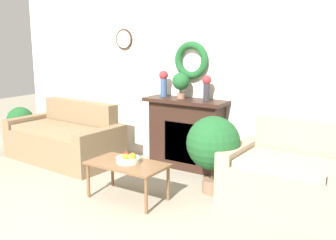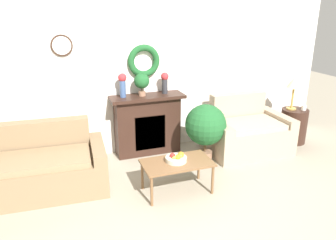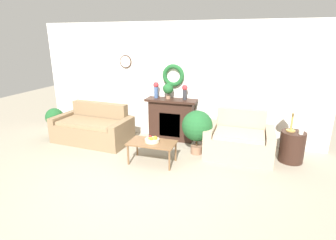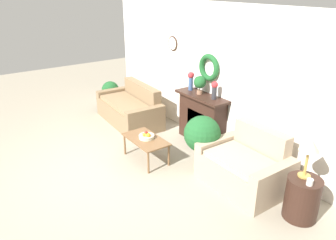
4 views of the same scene
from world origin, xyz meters
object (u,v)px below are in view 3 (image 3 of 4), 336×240
(side_table_by_loveseat, at_px, (292,147))
(potted_plant_floor_by_loveseat, at_px, (197,127))
(table_lamp, at_px, (294,108))
(potted_plant_floor_by_couch, at_px, (55,118))
(couch_left, at_px, (93,128))
(fruit_bowl, at_px, (152,140))
(vase_on_mantel_left, at_px, (156,89))
(coffee_table, at_px, (152,144))
(potted_plant_on_mantel, at_px, (168,89))
(vase_on_mantel_right, at_px, (185,91))
(mug, at_px, (301,132))
(loveseat_right, at_px, (239,141))
(fireplace, at_px, (171,119))

(side_table_by_loveseat, xyz_separation_m, potted_plant_floor_by_loveseat, (-1.85, -0.19, 0.29))
(table_lamp, relative_size, potted_plant_floor_by_couch, 0.84)
(couch_left, xyz_separation_m, fruit_bowl, (1.72, -0.64, 0.16))
(vase_on_mantel_left, relative_size, potted_plant_floor_by_loveseat, 0.40)
(side_table_by_loveseat, relative_size, potted_plant_floor_by_couch, 0.88)
(coffee_table, relative_size, vase_on_mantel_left, 2.41)
(vase_on_mantel_left, xyz_separation_m, potted_plant_floor_by_loveseat, (1.12, -0.65, -0.62))
(coffee_table, bearing_deg, couch_left, 159.02)
(couch_left, distance_m, potted_plant_floor_by_loveseat, 2.47)
(couch_left, bearing_deg, potted_plant_on_mantel, 25.32)
(vase_on_mantel_right, bearing_deg, fruit_bowl, -102.99)
(table_lamp, bearing_deg, mug, -38.16)
(mug, bearing_deg, fruit_bowl, -163.87)
(couch_left, height_order, table_lamp, table_lamp)
(couch_left, height_order, fruit_bowl, couch_left)
(loveseat_right, bearing_deg, fireplace, 164.73)
(potted_plant_floor_by_loveseat, bearing_deg, couch_left, -179.41)
(fruit_bowl, bearing_deg, potted_plant_on_mantel, 93.75)
(vase_on_mantel_right, relative_size, potted_plant_floor_by_couch, 0.49)
(vase_on_mantel_left, bearing_deg, side_table_by_loveseat, -8.71)
(coffee_table, xyz_separation_m, fruit_bowl, (-0.00, 0.02, 0.09))
(mug, xyz_separation_m, potted_plant_floor_by_couch, (-5.52, -0.08, -0.21))
(side_table_by_loveseat, height_order, mug, mug)
(fruit_bowl, height_order, potted_plant_floor_by_couch, potted_plant_floor_by_couch)
(vase_on_mantel_left, bearing_deg, potted_plant_floor_by_couch, -165.77)
(loveseat_right, distance_m, potted_plant_floor_by_loveseat, 0.91)
(table_lamp, bearing_deg, potted_plant_floor_by_couch, -177.75)
(coffee_table, relative_size, fruit_bowl, 3.25)
(coffee_table, height_order, side_table_by_loveseat, side_table_by_loveseat)
(couch_left, bearing_deg, vase_on_mantel_left, 30.31)
(loveseat_right, bearing_deg, vase_on_mantel_left, 167.60)
(couch_left, bearing_deg, side_table_by_loveseat, 6.45)
(coffee_table, bearing_deg, mug, 16.53)
(fruit_bowl, xyz_separation_m, vase_on_mantel_right, (0.30, 1.31, 0.72))
(table_lamp, bearing_deg, coffee_table, -159.90)
(fruit_bowl, height_order, table_lamp, table_lamp)
(vase_on_mantel_left, bearing_deg, potted_plant_on_mantel, -3.80)
(fireplace, xyz_separation_m, fruit_bowl, (0.01, -1.31, -0.03))
(fireplace, xyz_separation_m, coffee_table, (0.01, -1.33, -0.12))
(side_table_by_loveseat, bearing_deg, mug, -37.87)
(fruit_bowl, bearing_deg, loveseat_right, 28.01)
(potted_plant_floor_by_couch, bearing_deg, potted_plant_floor_by_loveseat, -0.45)
(fireplace, relative_size, loveseat_right, 0.88)
(side_table_by_loveseat, relative_size, vase_on_mantel_right, 1.77)
(mug, bearing_deg, side_table_by_loveseat, 142.13)
(coffee_table, xyz_separation_m, vase_on_mantel_right, (0.30, 1.33, 0.81))
(side_table_by_loveseat, xyz_separation_m, vase_on_mantel_right, (-2.28, 0.46, 0.89))
(loveseat_right, height_order, potted_plant_floor_by_loveseat, potted_plant_floor_by_loveseat)
(mug, bearing_deg, couch_left, -178.22)
(couch_left, xyz_separation_m, coffee_table, (1.72, -0.66, 0.07))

